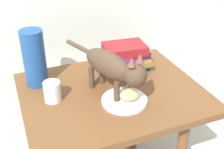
{
  "coord_description": "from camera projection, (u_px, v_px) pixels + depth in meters",
  "views": [
    {
      "loc": [
        -0.39,
        -0.98,
        1.31
      ],
      "look_at": [
        0.0,
        0.0,
        0.7
      ],
      "focal_mm": 46.85,
      "sensor_mm": 36.0,
      "label": 1
    }
  ],
  "objects": [
    {
      "name": "side_table",
      "position": [
        112.0,
        107.0,
        1.31
      ],
      "size": [
        0.76,
        0.61,
        0.62
      ],
      "color": "brown",
      "rests_on": "ground"
    },
    {
      "name": "plate",
      "position": [
        124.0,
        100.0,
        1.18
      ],
      "size": [
        0.19,
        0.19,
        0.01
      ],
      "primitive_type": "cylinder",
      "color": "silver",
      "rests_on": "side_table"
    },
    {
      "name": "book_stack",
      "position": [
        126.0,
        57.0,
        1.4
      ],
      "size": [
        0.22,
        0.17,
        0.13
      ],
      "color": "#1E4C8C",
      "rests_on": "side_table"
    },
    {
      "name": "candle_jar",
      "position": [
        52.0,
        92.0,
        1.18
      ],
      "size": [
        0.07,
        0.07,
        0.08
      ],
      "color": "silver",
      "rests_on": "side_table"
    },
    {
      "name": "bread_roll",
      "position": [
        129.0,
        95.0,
        1.16
      ],
      "size": [
        0.09,
        0.07,
        0.05
      ],
      "primitive_type": "ellipsoid",
      "rotation": [
        0.0,
        0.0,
        2.98
      ],
      "color": "#E0BC7A",
      "rests_on": "plate"
    },
    {
      "name": "cat",
      "position": [
        113.0,
        67.0,
        1.17
      ],
      "size": [
        0.2,
        0.46,
        0.23
      ],
      "color": "#4C3828",
      "rests_on": "side_table"
    },
    {
      "name": "green_vase",
      "position": [
        34.0,
        58.0,
        1.25
      ],
      "size": [
        0.1,
        0.1,
        0.25
      ],
      "primitive_type": "cylinder",
      "color": "navy",
      "rests_on": "side_table"
    }
  ]
}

